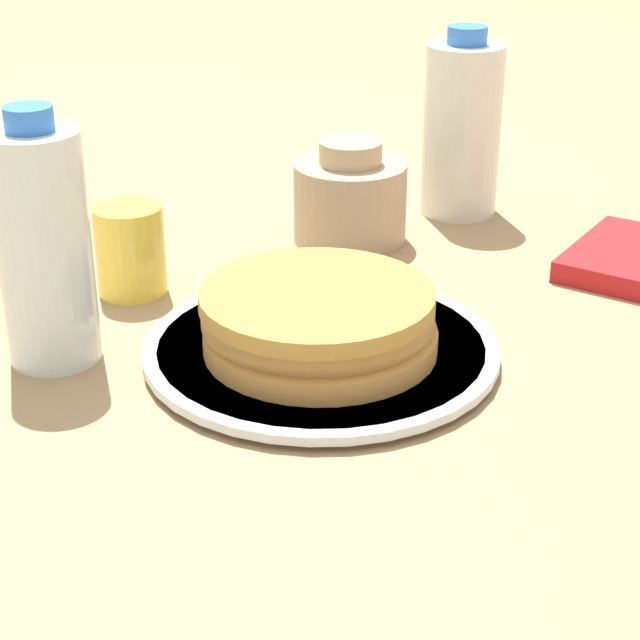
{
  "coord_description": "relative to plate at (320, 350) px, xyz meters",
  "views": [
    {
      "loc": [
        -0.59,
        -0.46,
        0.38
      ],
      "look_at": [
        -0.0,
        -0.01,
        0.03
      ],
      "focal_mm": 60.0,
      "sensor_mm": 36.0,
      "label": 1
    }
  ],
  "objects": [
    {
      "name": "water_bottle_near",
      "position": [
        -0.12,
        0.16,
        0.09
      ],
      "size": [
        0.07,
        0.07,
        0.2
      ],
      "color": "silver",
      "rests_on": "ground_plane"
    },
    {
      "name": "pancake_stack",
      "position": [
        -0.0,
        -0.0,
        0.03
      ],
      "size": [
        0.19,
        0.19,
        0.05
      ],
      "color": "#BD8747",
      "rests_on": "plate"
    },
    {
      "name": "cream_jug",
      "position": [
        0.22,
        0.13,
        0.04
      ],
      "size": [
        0.11,
        0.11,
        0.1
      ],
      "color": "tan",
      "rests_on": "ground_plane"
    },
    {
      "name": "plate",
      "position": [
        0.0,
        0.0,
        0.0
      ],
      "size": [
        0.28,
        0.28,
        0.01
      ],
      "color": "silver",
      "rests_on": "ground_plane"
    },
    {
      "name": "napkin",
      "position": [
        0.32,
        -0.13,
        0.0
      ],
      "size": [
        0.15,
        0.12,
        0.02
      ],
      "color": "red",
      "rests_on": "ground_plane"
    },
    {
      "name": "ground_plane",
      "position": [
        0.0,
        0.01,
        -0.01
      ],
      "size": [
        4.0,
        4.0,
        0.0
      ],
      "primitive_type": "plane",
      "color": "#9E7F5B"
    },
    {
      "name": "water_bottle_mid",
      "position": [
        0.36,
        0.09,
        0.08
      ],
      "size": [
        0.08,
        0.08,
        0.19
      ],
      "color": "silver",
      "rests_on": "ground_plane"
    },
    {
      "name": "juice_glass",
      "position": [
        -0.0,
        0.21,
        0.03
      ],
      "size": [
        0.06,
        0.06,
        0.08
      ],
      "color": "yellow",
      "rests_on": "ground_plane"
    }
  ]
}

